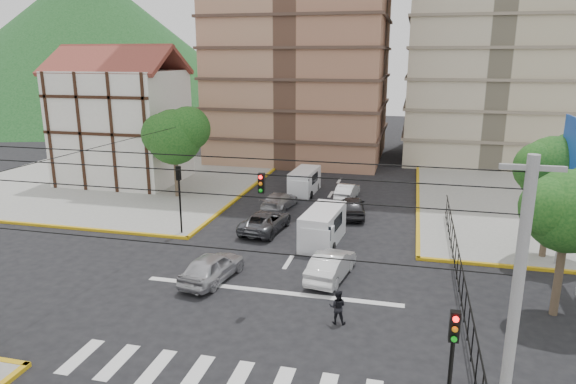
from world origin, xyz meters
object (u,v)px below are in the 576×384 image
(traffic_light_nw, at_px, (179,188))
(van_left_lane, at_px, (304,183))
(pedestrian_crosswalk, at_px, (338,307))
(car_silver_front_left, at_px, (212,267))
(traffic_light_se, at_px, (452,358))
(van_right_lane, at_px, (322,228))
(car_white_front_right, at_px, (331,265))

(traffic_light_nw, distance_m, van_left_lane, 13.23)
(pedestrian_crosswalk, bearing_deg, car_silver_front_left, -24.80)
(traffic_light_se, bearing_deg, van_left_lane, 110.08)
(van_right_lane, distance_m, van_left_lane, 11.91)
(van_right_lane, relative_size, car_silver_front_left, 1.11)
(van_right_lane, height_order, pedestrian_crosswalk, van_right_lane)
(traffic_light_se, height_order, traffic_light_nw, same)
(traffic_light_nw, height_order, pedestrian_crosswalk, traffic_light_nw)
(traffic_light_se, relative_size, car_silver_front_left, 1.00)
(van_right_lane, height_order, van_left_lane, van_right_lane)
(van_left_lane, relative_size, car_white_front_right, 1.04)
(traffic_light_se, distance_m, van_right_lane, 17.41)
(traffic_light_nw, height_order, car_white_front_right, traffic_light_nw)
(traffic_light_nw, relative_size, car_silver_front_left, 1.00)
(car_silver_front_left, xyz_separation_m, car_white_front_right, (5.91, 1.75, -0.03))
(van_left_lane, height_order, pedestrian_crosswalk, van_left_lane)
(van_right_lane, relative_size, pedestrian_crosswalk, 3.19)
(car_silver_front_left, distance_m, car_white_front_right, 6.16)
(van_left_lane, height_order, car_silver_front_left, van_left_lane)
(traffic_light_nw, relative_size, van_left_lane, 0.96)
(traffic_light_nw, bearing_deg, pedestrian_crosswalk, -37.75)
(car_silver_front_left, bearing_deg, pedestrian_crosswalk, 167.44)
(traffic_light_se, height_order, car_white_front_right, traffic_light_se)
(traffic_light_nw, xyz_separation_m, car_silver_front_left, (4.56, -6.08, -2.36))
(pedestrian_crosswalk, bearing_deg, van_right_lane, -78.61)
(traffic_light_se, bearing_deg, traffic_light_nw, 135.00)
(traffic_light_se, height_order, car_silver_front_left, traffic_light_se)
(car_white_front_right, xyz_separation_m, pedestrian_crosswalk, (1.00, -4.56, 0.04))
(van_right_lane, distance_m, car_silver_front_left, 7.96)
(traffic_light_nw, distance_m, van_right_lane, 9.38)
(car_white_front_right, bearing_deg, traffic_light_se, 123.37)
(traffic_light_nw, xyz_separation_m, van_left_lane, (5.58, 11.80, -2.13))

